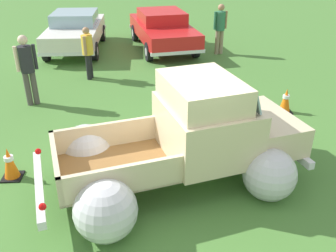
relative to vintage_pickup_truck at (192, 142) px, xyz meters
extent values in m
plane|color=#477A33|center=(-0.37, -0.10, -0.76)|extent=(80.00, 80.00, 0.00)
cylinder|color=black|center=(0.79, 1.12, -0.38)|extent=(0.79, 0.42, 0.76)
cylinder|color=silver|center=(0.79, 1.12, -0.38)|extent=(0.39, 0.32, 0.34)
cylinder|color=black|center=(1.26, -0.55, -0.38)|extent=(0.79, 0.42, 0.76)
cylinder|color=silver|center=(1.26, -0.55, -0.38)|extent=(0.39, 0.32, 0.34)
cylinder|color=black|center=(-1.91, 0.37, -0.38)|extent=(0.79, 0.42, 0.76)
cylinder|color=silver|center=(-1.91, 0.37, -0.38)|extent=(0.39, 0.32, 0.34)
cylinder|color=black|center=(-1.44, -1.31, -0.38)|extent=(0.79, 0.42, 0.76)
cylinder|color=silver|center=(-1.44, -1.31, -0.38)|extent=(0.39, 0.32, 0.34)
sphere|color=silver|center=(-1.92, 0.42, -0.32)|extent=(1.18, 1.18, 0.96)
sphere|color=silver|center=(-1.42, -1.36, -0.32)|extent=(1.18, 1.18, 0.96)
cube|color=olive|center=(-1.29, -0.36, -0.22)|extent=(2.39, 2.04, 0.04)
cube|color=beige|center=(-1.49, 0.34, 0.01)|extent=(2.00, 0.63, 0.50)
cube|color=beige|center=(-1.09, -1.06, 0.01)|extent=(2.00, 0.63, 0.50)
cube|color=beige|center=(-0.34, -0.10, 0.01)|extent=(0.49, 1.50, 0.50)
cube|color=beige|center=(-2.24, -0.63, 0.01)|extent=(0.49, 1.50, 0.50)
cube|color=beige|center=(0.25, 0.07, 0.24)|extent=(1.86, 2.03, 0.95)
cube|color=beige|center=(0.16, 0.04, 0.94)|extent=(1.52, 1.79, 0.45)
cube|color=#8CADB7|center=(0.78, 0.22, 0.92)|extent=(0.54, 1.45, 0.38)
cube|color=beige|center=(1.26, 0.35, 0.04)|extent=(1.64, 1.90, 0.55)
sphere|color=silver|center=(0.78, 1.15, -0.34)|extent=(1.13, 1.13, 0.92)
sphere|color=silver|center=(1.27, -0.58, -0.34)|extent=(1.13, 1.13, 0.92)
cube|color=silver|center=(-2.53, -0.71, -0.30)|extent=(0.65, 1.94, 0.14)
cube|color=silver|center=(1.78, 0.50, -0.30)|extent=(0.65, 1.94, 0.14)
sphere|color=red|center=(-2.71, 0.06, -0.12)|extent=(0.14, 0.14, 0.11)
sphere|color=red|center=(-2.28, -1.46, -0.12)|extent=(0.14, 0.14, 0.11)
cylinder|color=black|center=(-2.56, 7.48, -0.43)|extent=(0.20, 0.66, 0.66)
cylinder|color=silver|center=(-2.56, 7.48, -0.43)|extent=(0.21, 0.30, 0.30)
cylinder|color=black|center=(-4.27, 7.49, -0.43)|extent=(0.20, 0.66, 0.66)
cylinder|color=silver|center=(-4.27, 7.49, -0.43)|extent=(0.21, 0.30, 0.30)
cylinder|color=black|center=(-2.54, 10.21, -0.43)|extent=(0.20, 0.66, 0.66)
cylinder|color=silver|center=(-2.54, 10.21, -0.43)|extent=(0.21, 0.30, 0.30)
cylinder|color=black|center=(-4.25, 10.22, -0.43)|extent=(0.20, 0.66, 0.66)
cylinder|color=silver|center=(-4.25, 10.22, -0.43)|extent=(0.21, 0.30, 0.30)
cube|color=silver|center=(-3.41, 8.85, -0.05)|extent=(1.85, 4.27, 0.55)
cube|color=#8CADB7|center=(-3.40, 9.02, 0.45)|extent=(1.60, 1.80, 0.45)
cube|color=silver|center=(-3.39, 10.94, -0.31)|extent=(1.89, 0.11, 0.12)
cube|color=silver|center=(-3.42, 6.76, -0.31)|extent=(1.89, 0.11, 0.12)
cylinder|color=black|center=(1.07, 7.60, -0.43)|extent=(0.32, 0.69, 0.66)
cylinder|color=silver|center=(1.07, 7.60, -0.43)|extent=(0.26, 0.33, 0.30)
cylinder|color=black|center=(-0.64, 7.28, -0.43)|extent=(0.32, 0.69, 0.66)
cylinder|color=silver|center=(-0.64, 7.28, -0.43)|extent=(0.26, 0.33, 0.30)
cylinder|color=black|center=(0.54, 10.48, -0.43)|extent=(0.32, 0.69, 0.66)
cylinder|color=silver|center=(0.54, 10.48, -0.43)|extent=(0.26, 0.33, 0.30)
cylinder|color=black|center=(-1.17, 10.16, -0.43)|extent=(0.32, 0.69, 0.66)
cylinder|color=silver|center=(-1.17, 10.16, -0.43)|extent=(0.26, 0.33, 0.30)
cube|color=red|center=(-0.05, 8.88, -0.05)|extent=(2.66, 4.84, 0.55)
cube|color=red|center=(-0.08, 9.06, 0.45)|extent=(1.94, 2.18, 0.45)
cube|color=silver|center=(-0.46, 11.09, -0.31)|extent=(1.90, 0.45, 0.12)
cube|color=silver|center=(0.36, 6.67, -0.31)|extent=(1.90, 0.45, 0.12)
cylinder|color=gray|center=(2.10, 8.01, -0.31)|extent=(0.18, 0.18, 0.89)
cylinder|color=gray|center=(1.94, 7.96, -0.31)|extent=(0.18, 0.18, 0.89)
cylinder|color=#2D724C|center=(2.02, 7.99, 0.46)|extent=(0.42, 0.42, 0.67)
cylinder|color=#A87A56|center=(2.23, 8.04, 0.50)|extent=(0.11, 0.11, 0.63)
cylinder|color=#2D724C|center=(1.81, 7.93, 0.50)|extent=(0.11, 0.11, 0.63)
sphere|color=#A87A56|center=(2.02, 7.99, 0.95)|extent=(0.29, 0.29, 0.24)
cylinder|color=black|center=(-2.52, 5.47, -0.37)|extent=(0.17, 0.17, 0.78)
cylinder|color=black|center=(-2.50, 5.64, -0.37)|extent=(0.17, 0.17, 0.78)
cylinder|color=gold|center=(-2.51, 5.56, 0.31)|extent=(0.39, 0.39, 0.58)
cylinder|color=#A87A56|center=(-2.55, 5.34, 0.34)|extent=(0.10, 0.10, 0.55)
cylinder|color=gold|center=(-2.47, 5.77, 0.34)|extent=(0.10, 0.10, 0.55)
sphere|color=#A87A56|center=(-2.51, 5.56, 0.74)|extent=(0.24, 0.24, 0.21)
cylinder|color=#4C4742|center=(-3.70, 3.67, -0.31)|extent=(0.19, 0.19, 0.90)
cylinder|color=#4C4742|center=(-3.86, 3.60, -0.31)|extent=(0.19, 0.19, 0.90)
cylinder|color=#26262B|center=(-3.78, 3.63, 0.48)|extent=(0.44, 0.44, 0.67)
cylinder|color=#26262B|center=(-3.57, 3.72, 0.51)|extent=(0.12, 0.12, 0.64)
cylinder|color=beige|center=(-3.98, 3.55, 0.51)|extent=(0.12, 0.12, 0.64)
sphere|color=beige|center=(-3.78, 3.63, 0.97)|extent=(0.32, 0.32, 0.24)
cube|color=black|center=(2.73, 2.72, -0.74)|extent=(0.36, 0.36, 0.03)
cone|color=orange|center=(2.73, 2.72, -0.43)|extent=(0.28, 0.28, 0.60)
cylinder|color=white|center=(2.73, 2.72, -0.34)|extent=(0.17, 0.17, 0.08)
cube|color=black|center=(-3.31, 0.23, -0.74)|extent=(0.36, 0.36, 0.03)
cone|color=orange|center=(-3.31, 0.23, -0.43)|extent=(0.28, 0.28, 0.60)
cylinder|color=white|center=(-3.31, 0.23, -0.34)|extent=(0.17, 0.17, 0.08)
camera|label=1|loc=(-0.79, -5.66, 3.27)|focal=39.72mm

